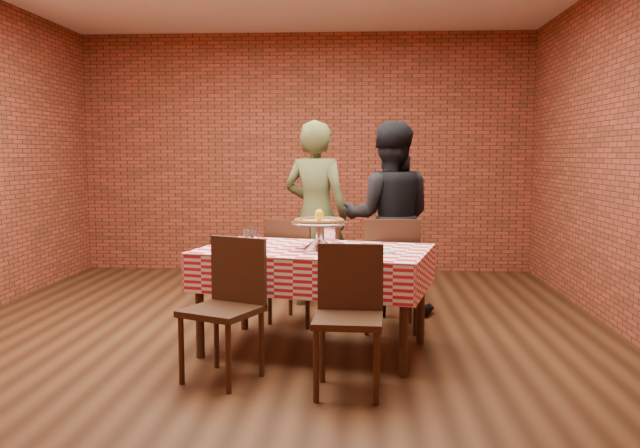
# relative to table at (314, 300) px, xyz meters

# --- Properties ---
(ground) EXTENTS (6.00, 6.00, 0.00)m
(ground) POSITION_rel_table_xyz_m (-0.34, 0.42, -0.38)
(ground) COLOR black
(ground) RESTS_ON ground
(back_wall) EXTENTS (5.50, 0.00, 5.50)m
(back_wall) POSITION_rel_table_xyz_m (-0.34, 3.42, 1.08)
(back_wall) COLOR brown
(back_wall) RESTS_ON ground
(table) EXTENTS (1.79, 1.30, 0.75)m
(table) POSITION_rel_table_xyz_m (0.00, 0.00, 0.00)
(table) COLOR #352012
(table) RESTS_ON ground
(tablecloth) EXTENTS (1.83, 1.35, 0.28)m
(tablecloth) POSITION_rel_table_xyz_m (-0.00, 0.00, 0.24)
(tablecloth) COLOR red
(tablecloth) RESTS_ON table
(pizza_stand) EXTENTS (0.52, 0.52, 0.19)m
(pizza_stand) POSITION_rel_table_xyz_m (0.04, -0.02, 0.48)
(pizza_stand) COLOR silver
(pizza_stand) RESTS_ON tablecloth
(pizza) EXTENTS (0.45, 0.45, 0.03)m
(pizza) POSITION_rel_table_xyz_m (0.04, -0.02, 0.58)
(pizza) COLOR beige
(pizza) RESTS_ON pizza_stand
(lemon) EXTENTS (0.08, 0.08, 0.09)m
(lemon) POSITION_rel_table_xyz_m (0.04, -0.02, 0.63)
(lemon) COLOR gold
(lemon) RESTS_ON pizza
(water_glass_left) EXTENTS (0.10, 0.10, 0.13)m
(water_glass_left) POSITION_rel_table_xyz_m (-0.49, 0.03, 0.45)
(water_glass_left) COLOR white
(water_glass_left) RESTS_ON tablecloth
(water_glass_right) EXTENTS (0.10, 0.10, 0.13)m
(water_glass_right) POSITION_rel_table_xyz_m (-0.48, 0.22, 0.45)
(water_glass_right) COLOR white
(water_glass_right) RESTS_ON tablecloth
(side_plate) EXTENTS (0.20, 0.20, 0.01)m
(side_plate) POSITION_rel_table_xyz_m (0.49, -0.18, 0.39)
(side_plate) COLOR white
(side_plate) RESTS_ON tablecloth
(sweetener_packet_a) EXTENTS (0.06, 0.05, 0.00)m
(sweetener_packet_a) POSITION_rel_table_xyz_m (0.53, -0.29, 0.39)
(sweetener_packet_a) COLOR white
(sweetener_packet_a) RESTS_ON tablecloth
(sweetener_packet_b) EXTENTS (0.06, 0.06, 0.00)m
(sweetener_packet_b) POSITION_rel_table_xyz_m (0.63, -0.25, 0.39)
(sweetener_packet_b) COLOR white
(sweetener_packet_b) RESTS_ON tablecloth
(condiment_caddy) EXTENTS (0.11, 0.10, 0.13)m
(condiment_caddy) POSITION_rel_table_xyz_m (0.11, 0.30, 0.45)
(condiment_caddy) COLOR silver
(condiment_caddy) RESTS_ON tablecloth
(chair_near_left) EXTENTS (0.56, 0.56, 0.90)m
(chair_near_left) POSITION_rel_table_xyz_m (-0.54, -0.69, 0.08)
(chair_near_left) COLOR #352012
(chair_near_left) RESTS_ON ground
(chair_near_right) EXTENTS (0.43, 0.43, 0.89)m
(chair_near_right) POSITION_rel_table_xyz_m (0.26, -0.88, 0.07)
(chair_near_right) COLOR #352012
(chair_near_right) RESTS_ON ground
(chair_far_left) EXTENTS (0.55, 0.55, 0.90)m
(chair_far_left) POSITION_rel_table_xyz_m (-0.19, 0.82, 0.08)
(chair_far_left) COLOR #352012
(chair_far_left) RESTS_ON ground
(chair_far_right) EXTENTS (0.46, 0.46, 0.93)m
(chair_far_right) POSITION_rel_table_xyz_m (0.58, 0.63, 0.09)
(chair_far_right) COLOR #352012
(chair_far_right) RESTS_ON ground
(diner_olive) EXTENTS (0.75, 0.62, 1.75)m
(diner_olive) POSITION_rel_table_xyz_m (-0.08, 1.45, 0.50)
(diner_olive) COLOR #4A502A
(diner_olive) RESTS_ON ground
(diner_black) EXTENTS (0.86, 0.68, 1.73)m
(diner_black) POSITION_rel_table_xyz_m (0.59, 1.19, 0.49)
(diner_black) COLOR black
(diner_black) RESTS_ON ground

